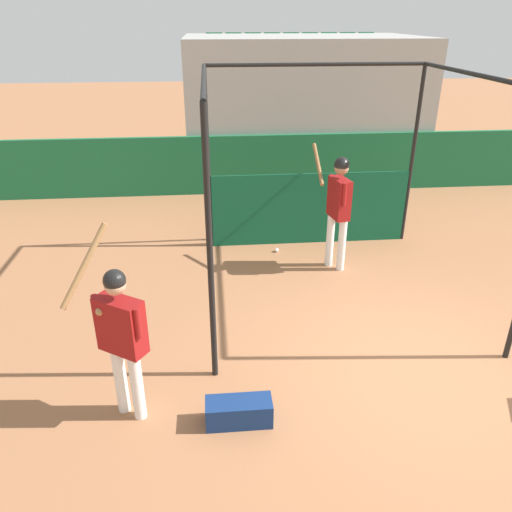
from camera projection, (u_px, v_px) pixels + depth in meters
ground_plane at (420, 371)px, 6.06m from camera, size 60.00×60.00×0.00m
outfield_wall at (312, 163)px, 12.01m from camera, size 24.00×0.12×1.38m
bleacher_section at (299, 105)px, 13.41m from camera, size 5.95×4.00×3.46m
batting_cage at (319, 186)px, 8.31m from camera, size 3.74×3.81×3.21m
player_batter at (338, 202)px, 8.05m from camera, size 0.53×0.85×2.02m
player_waiting at (121, 331)px, 4.97m from camera, size 0.85×0.63×2.09m
equipment_bag at (239, 412)px, 5.24m from camera, size 0.70×0.28×0.28m
baseball at (277, 250)px, 9.10m from camera, size 0.07×0.07×0.07m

